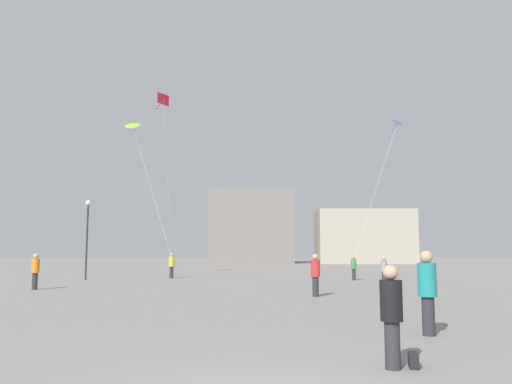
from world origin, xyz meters
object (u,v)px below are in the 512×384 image
Objects in this scene: person_in_orange at (33,270)px; building_centre_hall at (362,237)px; person_in_red at (314,273)px; kite_lime_diamond at (131,125)px; kite_cobalt_delta at (394,127)px; person_in_black at (390,311)px; person_in_yellow at (170,264)px; handbag_beside_flyer at (411,360)px; person_in_teal at (425,289)px; building_left_hall at (248,227)px; person_in_green at (352,267)px; lamppost_east at (85,226)px; kite_crimson_delta at (162,103)px; person_in_grey at (382,269)px.

building_centre_hall is (27.84, 56.49, 3.20)m from person_in_orange.
kite_lime_diamond is at bearing 121.17° from person_in_red.
kite_lime_diamond is at bearing -177.01° from kite_cobalt_delta.
person_in_red is at bearing -147.58° from person_in_black.
person_in_yellow is 20.43m from kite_cobalt_delta.
kite_cobalt_delta reaches higher than kite_lime_diamond.
kite_lime_diamond is at bearing -121.73° from building_centre_hall.
handbag_beside_flyer is (-8.60, -31.58, -11.56)m from kite_cobalt_delta.
person_in_teal is 9.97m from person_in_red.
building_left_hall is 0.92× the size of building_centre_hall.
person_in_orange reaches higher than person_in_green.
person_in_teal is (14.56, -13.85, 0.06)m from person_in_orange.
person_in_yellow is 0.12× the size of building_centre_hall.
building_left_hall is at bearing 78.24° from lamppost_east.
person_in_grey is at bearing -11.27° from kite_crimson_delta.
person_in_orange is at bearing -95.31° from kite_lime_diamond.
building_left_hall is (-3.37, 62.07, 4.81)m from person_in_red.
person_in_teal is at bearing -173.16° from person_in_black.
handbag_beside_flyer is (8.25, -22.87, -10.88)m from kite_crimson_delta.
person_in_orange is 20.09m from person_in_teal.
kite_cobalt_delta is at bearing -9.77° from person_in_green.
building_left_hall is at bearing -143.94° from person_in_black.
person_in_orange is 0.16× the size of kite_lime_diamond.
building_centre_hall is (18.00, -1.61, -1.60)m from building_left_hall.
person_in_grey is 4.92× the size of handbag_beside_flyer.
lamppost_east is at bearing -120.66° from building_centre_hall.
person_in_black is 29.04m from person_in_yellow.
building_centre_hall is at bearing 175.77° from person_in_teal.
person_in_teal reaches higher than person_in_grey.
handbag_beside_flyer is (12.01, -30.50, -11.38)m from kite_lime_diamond.
person_in_yellow is 11.47m from kite_lime_diamond.
kite_crimson_delta is 0.69× the size of building_centre_hall.
person_in_orange is 59.12m from building_left_hall.
lamppost_east is at bearing 117.93° from handbag_beside_flyer.
person_in_orange is at bearing -130.47° from kite_crimson_delta.
person_in_black is at bearing -87.66° from building_left_hall.
person_in_teal is 71.65m from building_centre_hall.
person_in_green is at bearing -102.56° from building_centre_hall.
person_in_grey is at bearing 54.48° from person_in_red.
person_in_orange is at bearing 160.07° from person_in_red.
person_in_orange is 1.00× the size of person_in_red.
building_left_hall is (-12.03, 43.52, -5.91)m from kite_cobalt_delta.
person_in_teal reaches higher than person_in_green.
handbag_beside_flyer is at bearing 144.25° from person_in_orange.
kite_lime_diamond is 33.35× the size of handbag_beside_flyer.
building_left_hall is 2.61× the size of lamppost_east.
kite_crimson_delta is at bearing -28.47° from lamppost_east.
person_in_red is at bearing -55.63° from kite_lime_diamond.
person_in_green is 12.47m from person_in_yellow.
person_in_orange is 0.33× the size of lamppost_east.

